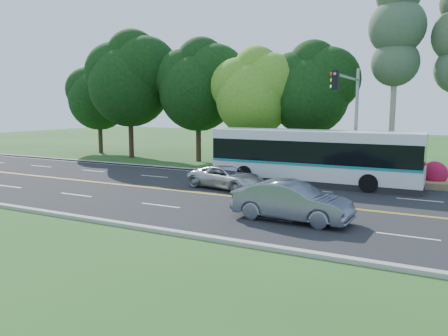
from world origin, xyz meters
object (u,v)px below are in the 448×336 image
at_px(sedan, 292,201).
at_px(suv, 227,177).
at_px(traffic_signal, 350,107).
at_px(transit_bus, 313,158).

bearing_deg(sedan, suv, 50.03).
height_order(sedan, suv, sedan).
distance_m(traffic_signal, sedan, 9.51).
height_order(traffic_signal, sedan, traffic_signal).
bearing_deg(transit_bus, traffic_signal, -5.02).
bearing_deg(suv, transit_bus, -37.95).
distance_m(sedan, suv, 7.67).
height_order(traffic_signal, suv, traffic_signal).
xyz_separation_m(transit_bus, suv, (-4.01, -3.70, -0.97)).
bearing_deg(suv, traffic_signal, -51.02).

